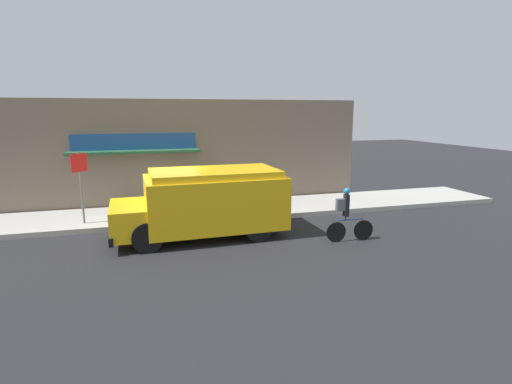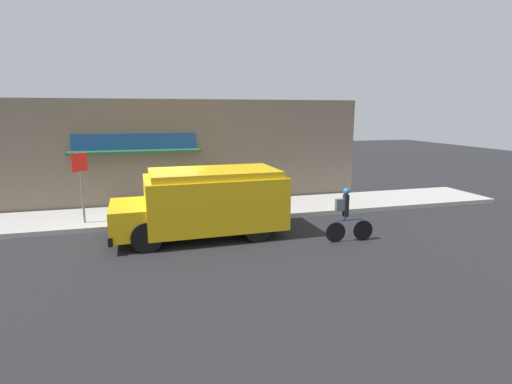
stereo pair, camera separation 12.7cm
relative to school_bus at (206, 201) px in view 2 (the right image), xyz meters
The scene contains 7 objects.
ground_plane 2.16m from the school_bus, 135.61° to the left, with size 70.00×70.00×0.00m, color #232326.
sidewalk 3.22m from the school_bus, 115.59° to the left, with size 28.00×2.92×0.17m.
storefront 4.70m from the school_bus, 107.12° to the left, with size 17.48×0.92×4.36m.
school_bus is the anchor object (origin of this frame).
cyclist 4.34m from the school_bus, 23.08° to the right, with size 1.52×0.21×1.66m.
stop_sign_post 4.38m from the school_bus, 152.67° to the left, with size 0.45×0.45×2.41m.
trash_bin 3.19m from the school_bus, 78.58° to the left, with size 0.52×0.52×0.92m.
Camera 2 is at (-0.41, -13.42, 3.88)m, focal length 28.00 mm.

